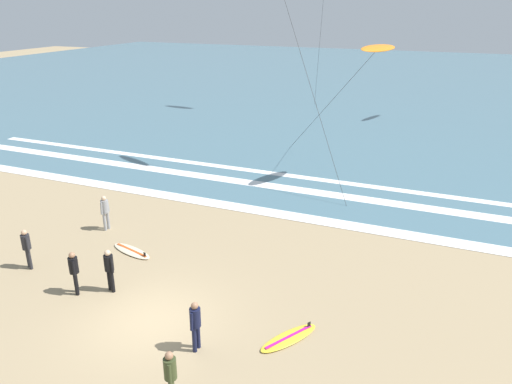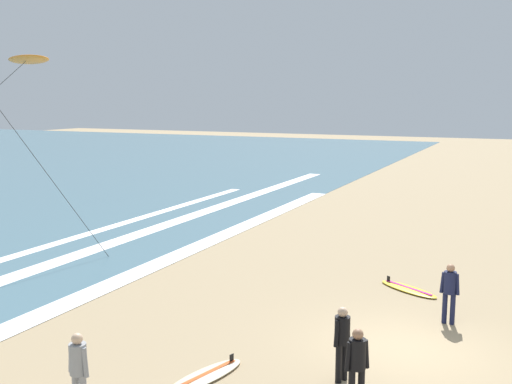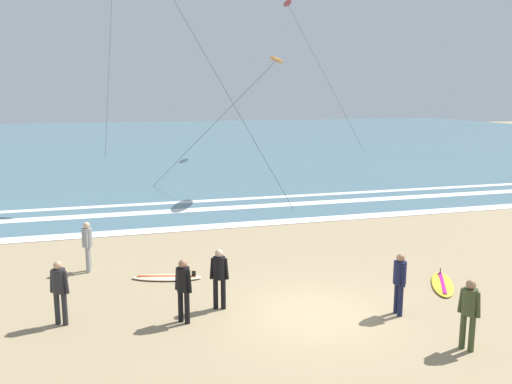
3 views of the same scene
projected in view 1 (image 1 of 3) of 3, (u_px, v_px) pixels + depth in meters
ground_plane at (151, 320)px, 15.53m from camera, size 160.00×160.00×0.00m
ocean_surface at (393, 82)px, 62.02m from camera, size 140.00×90.00×0.01m
wave_foam_shoreline at (256, 210)px, 23.74m from camera, size 42.81×0.91×0.01m
wave_foam_mid_break at (294, 189)px, 26.39m from camera, size 59.23×0.88×0.01m
wave_foam_outer_break at (281, 174)px, 28.65m from camera, size 42.85×0.59×0.01m
surfer_foreground_main at (109, 267)px, 16.78m from camera, size 0.51×0.32×1.60m
surfer_mid_group at (26, 245)px, 18.25m from camera, size 0.49×0.32×1.60m
surfer_left_far at (195, 322)px, 13.89m from camera, size 0.32×0.51×1.60m
surfer_right_near at (105, 210)px, 21.41m from camera, size 0.32×0.52×1.60m
surfer_background_far at (170, 373)px, 11.96m from camera, size 0.32×0.49×1.60m
surfer_left_near at (74, 269)px, 16.64m from camera, size 0.41×0.43×1.60m
surfboard_near_water at (132, 251)px, 19.76m from camera, size 2.18×1.15×0.25m
surfboard_foreground_flat at (289, 338)px, 14.65m from camera, size 1.58×2.11×0.25m
kite_orange_mid_center at (378, 49)px, 24.77m from camera, size 7.20×6.57×7.51m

